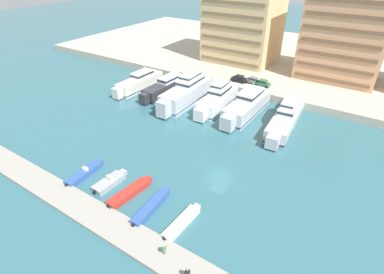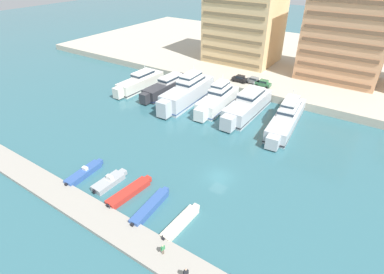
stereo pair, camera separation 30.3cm
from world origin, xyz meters
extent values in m
plane|color=#336670|center=(0.00, 0.00, 0.00)|extent=(400.00, 400.00, 0.00)
cube|color=#BCB29E|center=(0.00, 67.84, 0.96)|extent=(180.00, 70.00, 1.92)
cube|color=#9E998E|center=(0.00, -17.41, 0.28)|extent=(120.00, 4.42, 0.55)
cube|color=silver|center=(-36.51, 21.59, 1.55)|extent=(4.21, 14.89, 3.10)
cube|color=silver|center=(-36.69, 13.31, 1.63)|extent=(2.18, 1.99, 2.63)
cube|color=black|center=(-36.51, 21.59, 0.54)|extent=(4.25, 15.04, 0.24)
cube|color=white|center=(-36.49, 22.70, 3.80)|extent=(3.17, 6.28, 1.41)
cube|color=#233342|center=(-36.49, 22.70, 3.94)|extent=(3.21, 6.35, 0.51)
cylinder|color=silver|center=(-36.47, 23.63, 5.41)|extent=(0.16, 0.16, 1.80)
cube|color=silver|center=(-36.34, 29.44, 0.85)|extent=(3.33, 0.97, 0.20)
cube|color=#333338|center=(-28.65, 23.42, 1.49)|extent=(4.20, 16.09, 2.97)
cube|color=#333338|center=(-28.90, 14.58, 1.56)|extent=(2.11, 1.93, 2.53)
cube|color=#192347|center=(-28.65, 23.42, 0.52)|extent=(4.24, 16.25, 0.24)
cube|color=white|center=(-28.62, 24.61, 3.63)|extent=(3.11, 6.80, 1.32)
cube|color=#233342|center=(-28.62, 24.61, 3.77)|extent=(3.15, 6.87, 0.48)
cylinder|color=silver|center=(-28.59, 25.62, 5.19)|extent=(0.16, 0.16, 1.80)
cube|color=#333338|center=(-28.41, 31.86, 0.82)|extent=(3.21, 0.99, 0.20)
cube|color=silver|center=(-20.93, 21.60, 2.14)|extent=(5.53, 18.01, 4.28)
cube|color=silver|center=(-20.56, 11.59, 2.25)|extent=(2.77, 2.54, 3.64)
cube|color=#334C7F|center=(-20.93, 21.60, 0.75)|extent=(5.58, 18.19, 0.24)
cube|color=white|center=(-20.98, 22.94, 5.04)|extent=(4.08, 7.63, 1.51)
cube|color=#233342|center=(-20.98, 22.94, 5.19)|extent=(4.13, 7.70, 0.54)
cube|color=white|center=(-20.98, 22.94, 6.35)|extent=(3.18, 5.95, 1.11)
cube|color=#233342|center=(-20.98, 22.94, 6.46)|extent=(3.22, 6.01, 0.40)
cylinder|color=silver|center=(-21.02, 24.06, 7.80)|extent=(0.16, 0.16, 1.80)
cube|color=silver|center=(-21.27, 30.97, 1.18)|extent=(4.18, 1.05, 0.20)
cube|color=white|center=(-13.23, 22.94, 1.60)|extent=(5.13, 14.52, 3.19)
cube|color=white|center=(-12.88, 14.76, 1.68)|extent=(2.58, 2.36, 2.71)
cube|color=#334C7F|center=(-13.23, 22.94, 0.56)|extent=(5.18, 14.66, 0.24)
cube|color=white|center=(-13.27, 24.01, 4.02)|extent=(3.78, 6.17, 1.65)
cube|color=#233342|center=(-13.27, 24.01, 4.18)|extent=(3.83, 6.23, 0.60)
cube|color=white|center=(-13.27, 24.01, 5.40)|extent=(2.95, 4.81, 1.11)
cube|color=#233342|center=(-13.27, 24.01, 5.51)|extent=(2.98, 4.86, 0.40)
cylinder|color=silver|center=(-13.31, 24.92, 6.85)|extent=(0.16, 0.16, 1.80)
cube|color=white|center=(-13.55, 30.55, 0.88)|extent=(3.87, 1.06, 0.20)
cube|color=silver|center=(-5.91, 23.83, 1.77)|extent=(5.02, 16.83, 3.55)
cube|color=silver|center=(-5.98, 14.34, 1.86)|extent=(2.71, 2.47, 3.01)
cube|color=black|center=(-5.91, 23.83, 0.62)|extent=(5.07, 17.00, 0.24)
cube|color=white|center=(-5.90, 25.09, 4.37)|extent=(3.87, 7.08, 1.65)
cube|color=#233342|center=(-5.90, 25.09, 4.54)|extent=(3.92, 7.15, 0.59)
cylinder|color=silver|center=(-5.89, 26.15, 6.10)|extent=(0.16, 0.16, 1.80)
cube|color=silver|center=(-5.85, 32.68, 0.98)|extent=(4.17, 0.93, 0.20)
cube|color=silver|center=(3.34, 23.34, 1.42)|extent=(5.91, 19.26, 2.85)
cube|color=silver|center=(4.23, 12.93, 1.49)|extent=(2.55, 2.35, 2.42)
cube|color=black|center=(3.34, 23.34, 0.50)|extent=(5.97, 19.45, 0.24)
cube|color=white|center=(3.22, 24.76, 3.60)|extent=(4.03, 8.22, 1.50)
cube|color=#233342|center=(3.22, 24.76, 3.75)|extent=(4.08, 8.30, 0.54)
cube|color=white|center=(3.22, 24.76, 4.91)|extent=(3.14, 6.41, 1.11)
cube|color=#233342|center=(3.22, 24.76, 5.02)|extent=(3.18, 6.48, 0.40)
cylinder|color=silver|center=(3.12, 25.95, 6.36)|extent=(0.16, 0.16, 1.80)
cube|color=silver|center=(2.50, 33.24, 0.78)|extent=(3.73, 1.21, 0.20)
cube|color=#33569E|center=(-18.96, -12.24, 0.50)|extent=(2.14, 6.83, 0.99)
cube|color=#33569E|center=(-19.21, -8.54, 0.50)|extent=(0.98, 0.83, 0.84)
cube|color=silver|center=(-19.00, -11.74, 1.23)|extent=(0.97, 0.66, 0.48)
cube|color=#283847|center=(-19.01, -11.46, 1.31)|extent=(0.85, 0.14, 0.29)
cube|color=black|center=(-18.73, -15.78, 0.65)|extent=(0.38, 0.30, 0.60)
cube|color=#9EA3A8|center=(-13.83, -11.51, 0.46)|extent=(2.32, 5.39, 0.93)
cube|color=#9EA3A8|center=(-13.73, -8.42, 0.46)|extent=(1.21, 1.01, 0.79)
cube|color=silver|center=(-13.82, -11.11, 1.23)|extent=(1.20, 0.64, 0.59)
cube|color=#283847|center=(-13.81, -10.83, 1.32)|extent=(1.08, 0.11, 0.36)
cube|color=black|center=(-13.92, -14.35, 0.61)|extent=(0.37, 0.29, 0.60)
cube|color=red|center=(-9.44, -11.50, 0.50)|extent=(2.49, 7.59, 1.00)
cube|color=red|center=(-9.05, -7.44, 0.50)|extent=(1.06, 0.90, 0.85)
cube|color=black|center=(-9.81, -15.39, 0.65)|extent=(0.39, 0.31, 0.60)
cube|color=#33569E|center=(-4.65, -12.11, 0.53)|extent=(2.09, 7.68, 1.06)
cube|color=#33569E|center=(-4.96, -8.03, 0.53)|extent=(0.88, 0.74, 0.90)
cube|color=black|center=(-4.35, -16.07, 0.68)|extent=(0.38, 0.31, 0.60)
cube|color=beige|center=(0.63, -11.95, 0.37)|extent=(1.88, 6.82, 0.74)
cube|color=beige|center=(0.77, -8.24, 0.37)|extent=(0.93, 0.77, 0.63)
cube|color=black|center=(0.50, -15.51, 0.52)|extent=(0.37, 0.29, 0.60)
cube|color=black|center=(-14.11, 36.44, 2.64)|extent=(4.10, 1.70, 0.80)
cube|color=black|center=(-13.96, 36.44, 3.38)|extent=(2.10, 1.56, 0.68)
cube|color=#1E2833|center=(-13.96, 36.44, 3.38)|extent=(2.06, 1.58, 0.37)
cylinder|color=black|center=(-15.46, 35.59, 2.24)|extent=(0.64, 0.22, 0.64)
cylinder|color=black|center=(-15.47, 37.29, 2.24)|extent=(0.64, 0.22, 0.64)
cylinder|color=black|center=(-12.76, 35.60, 2.24)|extent=(0.64, 0.22, 0.64)
cylinder|color=black|center=(-12.77, 37.30, 2.24)|extent=(0.64, 0.22, 0.64)
cube|color=slate|center=(-10.52, 37.26, 2.64)|extent=(4.23, 2.04, 0.80)
cube|color=slate|center=(-10.37, 37.25, 3.38)|extent=(2.22, 1.73, 0.68)
cube|color=#1E2833|center=(-10.37, 37.25, 3.38)|extent=(2.18, 1.74, 0.37)
cylinder|color=black|center=(-11.93, 36.53, 2.24)|extent=(0.66, 0.27, 0.64)
cylinder|color=black|center=(-11.79, 38.22, 2.24)|extent=(0.66, 0.27, 0.64)
cylinder|color=black|center=(-9.24, 36.30, 2.24)|extent=(0.66, 0.27, 0.64)
cylinder|color=black|center=(-9.10, 37.99, 2.24)|extent=(0.66, 0.27, 0.64)
cube|color=#2D6642|center=(-7.57, 36.77, 2.64)|extent=(4.11, 1.74, 0.80)
cube|color=#2D6642|center=(-7.42, 36.77, 3.38)|extent=(2.11, 1.58, 0.68)
cube|color=#1E2833|center=(-7.42, 36.77, 3.38)|extent=(2.07, 1.59, 0.37)
cylinder|color=black|center=(-8.93, 35.93, 2.24)|extent=(0.64, 0.23, 0.64)
cylinder|color=black|center=(-8.92, 37.63, 2.24)|extent=(0.64, 0.23, 0.64)
cylinder|color=black|center=(-6.23, 35.90, 2.24)|extent=(0.64, 0.23, 0.64)
cylinder|color=black|center=(-6.22, 37.60, 2.24)|extent=(0.64, 0.23, 0.64)
cube|color=#E0BC84|center=(-22.33, 54.68, 15.11)|extent=(20.96, 16.79, 26.38)
cube|color=#7B6748|center=(-22.33, 46.19, 3.57)|extent=(19.28, 0.24, 0.90)
cube|color=#7B6748|center=(-22.33, 46.19, 6.87)|extent=(19.28, 0.24, 0.90)
cube|color=#7B6748|center=(-22.33, 46.19, 10.16)|extent=(19.28, 0.24, 0.90)
cube|color=#7B6748|center=(-22.33, 46.19, 13.46)|extent=(19.28, 0.24, 0.90)
cube|color=#7B6748|center=(-22.33, 46.19, 16.76)|extent=(19.28, 0.24, 0.90)
cube|color=#7B6748|center=(-22.33, 46.19, 20.05)|extent=(19.28, 0.24, 0.90)
cube|color=tan|center=(6.97, 54.26, 14.53)|extent=(20.28, 14.28, 25.22)
cube|color=brown|center=(6.97, 47.02, 3.50)|extent=(18.66, 0.24, 0.90)
cube|color=brown|center=(6.97, 47.02, 6.65)|extent=(18.66, 0.24, 0.90)
cube|color=brown|center=(6.97, 47.02, 9.80)|extent=(18.66, 0.24, 0.90)
cube|color=brown|center=(6.97, 47.02, 12.95)|extent=(18.66, 0.24, 0.90)
cube|color=brown|center=(6.97, 47.02, 16.11)|extent=(18.66, 0.24, 0.90)
cube|color=brown|center=(6.97, 47.02, 19.26)|extent=(18.66, 0.24, 0.90)
cube|color=brown|center=(6.97, 47.02, 22.41)|extent=(18.66, 0.24, 0.90)
cylinder|color=#7A6B56|center=(1.86, -17.12, 0.94)|extent=(0.13, 0.13, 0.78)
cylinder|color=#7A6B56|center=(1.81, -17.27, 0.94)|extent=(0.13, 0.13, 0.78)
cube|color=#337F4C|center=(1.84, -17.20, 1.62)|extent=(0.35, 0.48, 0.59)
cylinder|color=#337F4C|center=(1.93, -16.95, 1.58)|extent=(0.09, 0.09, 0.59)
cylinder|color=#337F4C|center=(1.75, -17.44, 1.58)|extent=(0.09, 0.09, 0.59)
sphere|color=beige|center=(1.84, -17.20, 2.03)|extent=(0.21, 0.21, 0.21)
cube|color=#232328|center=(5.97, -18.31, 1.69)|extent=(0.47, 0.49, 0.63)
cylinder|color=#232328|center=(5.78, -18.52, 1.64)|extent=(0.10, 0.10, 0.63)
cylinder|color=#232328|center=(6.15, -18.10, 1.64)|extent=(0.10, 0.10, 0.63)
sphere|color=tan|center=(5.97, -18.31, 2.12)|extent=(0.23, 0.23, 0.23)
cylinder|color=#2D2D33|center=(-9.32, -15.45, 0.78)|extent=(0.18, 0.18, 0.45)
sphere|color=#2D2D33|center=(-9.32, -15.45, 1.06)|extent=(0.20, 0.20, 0.20)
cylinder|color=#2D2D33|center=(0.38, -15.45, 0.78)|extent=(0.18, 0.18, 0.45)
sphere|color=#2D2D33|center=(0.38, -15.45, 1.06)|extent=(0.20, 0.20, 0.20)
camera|label=1|loc=(17.53, -35.02, 31.78)|focal=28.00mm
camera|label=2|loc=(17.78, -34.85, 31.78)|focal=28.00mm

